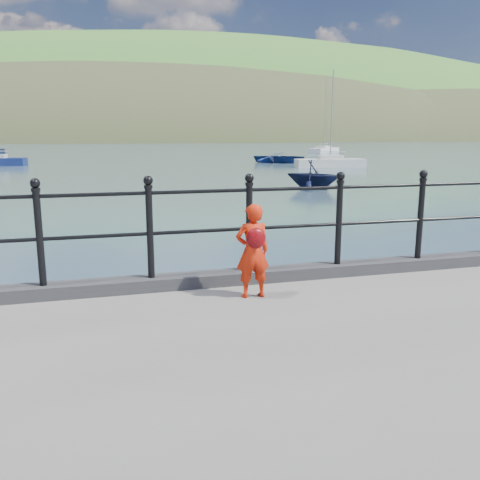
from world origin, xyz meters
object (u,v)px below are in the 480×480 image
object	(u,v)px
railing	(201,219)
child	(253,250)
launch_blue	(280,158)
sailboat_far	(324,150)
launch_navy	(313,175)
sailboat_near	(330,163)

from	to	relation	value
railing	child	world-z (taller)	railing
launch_blue	sailboat_far	bearing A→B (deg)	5.73
launch_navy	sailboat_near	size ratio (longest dim) A/B	0.35
railing	sailboat_near	world-z (taller)	sailboat_near
launch_blue	launch_navy	size ratio (longest dim) A/B	1.78
child	launch_blue	world-z (taller)	child
launch_navy	sailboat_far	world-z (taller)	sailboat_far
railing	child	distance (m)	0.80
sailboat_near	sailboat_far	bearing A→B (deg)	73.51
launch_navy	railing	bearing A→B (deg)	-163.42
launch_blue	sailboat_far	distance (m)	30.10
launch_blue	sailboat_far	size ratio (longest dim) A/B	0.46
child	sailboat_near	distance (m)	39.28
railing	launch_navy	xyz separation A→B (m)	(9.54, 18.53, -1.07)
launch_navy	sailboat_far	distance (m)	53.73
child	sailboat_near	size ratio (longest dim) A/B	0.13
sailboat_near	sailboat_far	distance (m)	35.65
launch_blue	railing	bearing A→B (deg)	-162.60
child	sailboat_far	xyz separation A→B (m)	(31.96, 67.72, -1.20)
railing	sailboat_near	bearing A→B (deg)	62.37
launch_blue	launch_navy	world-z (taller)	launch_navy
railing	sailboat_far	xyz separation A→B (m)	(32.43, 67.14, -1.48)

